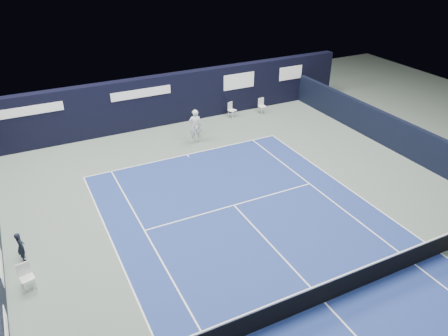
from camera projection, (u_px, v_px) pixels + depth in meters
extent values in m
plane|color=#56665B|center=(290.00, 266.00, 15.91)|extent=(48.00, 48.00, 0.00)
cube|color=navy|center=(325.00, 302.00, 14.35)|extent=(10.97, 23.77, 0.01)
cube|color=black|center=(416.00, 144.00, 22.72)|extent=(0.30, 22.00, 1.80)
cube|color=white|center=(232.00, 110.00, 28.11)|extent=(0.57, 0.55, 0.04)
cube|color=white|center=(230.00, 106.00, 28.09)|extent=(0.41, 0.21, 0.52)
cylinder|color=white|center=(232.00, 112.00, 28.45)|extent=(0.02, 0.02, 0.46)
cylinder|color=white|center=(228.00, 114.00, 28.19)|extent=(0.02, 0.02, 0.46)
cylinder|color=white|center=(236.00, 113.00, 28.25)|extent=(0.02, 0.02, 0.46)
cylinder|color=white|center=(233.00, 115.00, 28.00)|extent=(0.02, 0.02, 0.46)
cube|color=silver|center=(262.00, 106.00, 28.71)|extent=(0.47, 0.45, 0.04)
cube|color=silver|center=(261.00, 102.00, 28.73)|extent=(0.44, 0.06, 0.52)
cylinder|color=silver|center=(263.00, 108.00, 29.04)|extent=(0.03, 0.03, 0.46)
cylinder|color=silver|center=(258.00, 109.00, 28.87)|extent=(0.03, 0.03, 0.46)
cylinder|color=silver|center=(266.00, 110.00, 28.77)|extent=(0.03, 0.03, 0.46)
cylinder|color=silver|center=(262.00, 111.00, 28.60)|extent=(0.03, 0.03, 0.46)
cube|color=white|center=(27.00, 278.00, 14.70)|extent=(0.51, 0.49, 0.04)
cube|color=white|center=(24.00, 269.00, 14.70)|extent=(0.43, 0.12, 0.52)
cylinder|color=white|center=(33.00, 278.00, 15.03)|extent=(0.02, 0.02, 0.46)
cylinder|color=white|center=(21.00, 283.00, 14.83)|extent=(0.02, 0.02, 0.46)
cylinder|color=white|center=(36.00, 284.00, 14.79)|extent=(0.02, 0.02, 0.46)
cylinder|color=white|center=(24.00, 289.00, 14.59)|extent=(0.02, 0.02, 0.46)
imported|color=black|center=(21.00, 247.00, 15.92)|extent=(0.38, 0.49, 1.21)
cube|color=white|center=(187.00, 155.00, 23.63)|extent=(10.97, 0.06, 0.00)
cube|color=white|center=(441.00, 253.00, 16.49)|extent=(0.06, 23.77, 0.00)
cube|color=white|center=(415.00, 264.00, 15.96)|extent=(0.06, 23.77, 0.00)
cube|color=white|center=(234.00, 205.00, 19.35)|extent=(8.23, 0.06, 0.00)
cube|color=white|center=(325.00, 302.00, 14.34)|extent=(0.06, 12.80, 0.00)
cube|color=white|center=(188.00, 156.00, 23.52)|extent=(0.06, 0.30, 0.00)
cube|color=black|center=(326.00, 292.00, 14.12)|extent=(12.80, 0.03, 0.86)
cube|color=white|center=(328.00, 282.00, 13.91)|extent=(12.80, 0.05, 0.06)
cube|color=black|center=(157.00, 101.00, 26.49)|extent=(26.00, 0.60, 3.10)
cube|color=silver|center=(32.00, 110.00, 23.13)|extent=(3.20, 0.02, 0.50)
cube|color=silver|center=(141.00, 93.00, 25.49)|extent=(3.60, 0.02, 0.50)
cube|color=silver|center=(239.00, 81.00, 28.14)|extent=(2.20, 0.02, 1.00)
cube|color=silver|center=(291.00, 73.00, 29.70)|extent=(1.80, 0.02, 0.90)
cube|color=silver|center=(1.00, 264.00, 15.09)|extent=(0.02, 2.00, 0.45)
imported|color=white|center=(195.00, 126.00, 24.63)|extent=(0.81, 0.64, 1.95)
cylinder|color=black|center=(195.00, 127.00, 24.30)|extent=(0.03, 0.29, 0.13)
torus|color=black|center=(197.00, 127.00, 24.05)|extent=(0.30, 0.13, 0.29)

